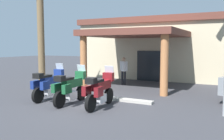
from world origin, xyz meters
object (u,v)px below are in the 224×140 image
motel_building (162,48)px  motorcycle_maroon (100,90)px  pedestrian (124,69)px  palm_tree_roadside (41,7)px  motorcycle_green (70,88)px  motorcycle_blue (49,84)px

motel_building → motorcycle_maroon: motel_building is taller
pedestrian → palm_tree_roadside: 6.10m
motel_building → palm_tree_roadside: 10.21m
motorcycle_maroon → pedestrian: size_ratio=1.28×
motorcycle_green → palm_tree_roadside: size_ratio=0.33×
motel_building → motorcycle_maroon: bearing=-86.4°
motorcycle_green → palm_tree_roadside: 6.07m
motel_building → motorcycle_blue: motel_building is taller
motorcycle_blue → palm_tree_roadside: 5.16m
motel_building → palm_tree_roadside: bearing=-117.3°
motel_building → motorcycle_green: size_ratio=5.45×
motorcycle_blue → pedestrian: 5.66m
motel_building → motorcycle_green: (-0.61, -11.38, -1.60)m
motorcycle_blue → motorcycle_maroon: (2.81, -0.20, 0.00)m
motel_building → motorcycle_blue: 11.42m
motel_building → motorcycle_blue: (-2.02, -11.13, -1.60)m
motorcycle_maroon → motorcycle_blue: bearing=83.2°
motorcycle_blue → motorcycle_green: 1.43m
motel_building → motorcycle_maroon: (0.79, -11.32, -1.60)m
pedestrian → palm_tree_roadside: size_ratio=0.26×
motel_building → motorcycle_maroon: 11.46m
pedestrian → motorcycle_maroon: bearing=15.0°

